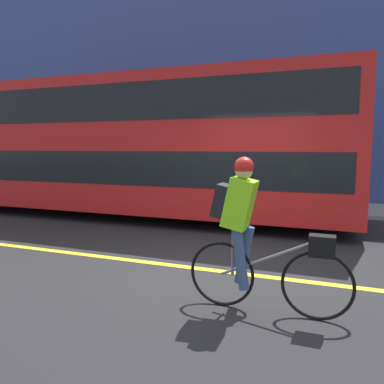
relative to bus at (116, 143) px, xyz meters
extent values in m
plane|color=#232326|center=(3.65, -3.29, -1.91)|extent=(80.00, 80.00, 0.00)
cube|color=yellow|center=(3.65, -3.35, -1.91)|extent=(50.00, 0.14, 0.01)
cube|color=gray|center=(3.65, 2.83, -1.86)|extent=(60.00, 2.27, 0.11)
cube|color=#33478C|center=(3.65, 4.12, 2.22)|extent=(60.00, 0.30, 8.27)
cylinder|color=black|center=(3.67, 0.00, -1.45)|extent=(0.91, 0.30, 0.91)
cylinder|color=black|center=(-3.67, 0.00, -1.45)|extent=(0.91, 0.30, 0.91)
cube|color=#B21919|center=(0.00, 0.00, -0.78)|extent=(11.83, 2.41, 1.71)
cube|color=black|center=(0.00, 0.00, -0.58)|extent=(11.35, 2.43, 0.75)
cube|color=#B21919|center=(0.00, 0.00, 0.80)|extent=(11.83, 2.32, 1.46)
cube|color=black|center=(0.00, 0.00, 0.87)|extent=(11.35, 2.34, 0.82)
torus|color=black|center=(5.20, -4.47, -1.54)|extent=(0.75, 0.04, 0.75)
torus|color=black|center=(4.17, -4.47, -1.54)|extent=(0.75, 0.04, 0.75)
cylinder|color=slate|center=(4.69, -4.47, -1.30)|extent=(1.04, 0.03, 0.51)
cylinder|color=slate|center=(4.30, -4.47, -1.26)|extent=(0.03, 0.03, 0.55)
cube|color=black|center=(5.23, -4.47, -1.11)|extent=(0.26, 0.16, 0.22)
cube|color=#8CE019|center=(4.37, -4.47, -0.72)|extent=(0.37, 0.32, 0.58)
cube|color=black|center=(4.17, -4.47, -0.70)|extent=(0.21, 0.26, 0.38)
cylinder|color=#384C7A|center=(4.41, -4.38, -1.32)|extent=(0.22, 0.11, 0.67)
cylinder|color=#384C7A|center=(4.41, -4.56, -1.32)|extent=(0.20, 0.11, 0.67)
sphere|color=tan|center=(4.41, -4.47, -0.36)|extent=(0.19, 0.19, 0.19)
sphere|color=red|center=(4.41, -4.47, -0.32)|extent=(0.21, 0.21, 0.21)
camera|label=1|loc=(5.31, -8.42, -0.11)|focal=35.00mm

